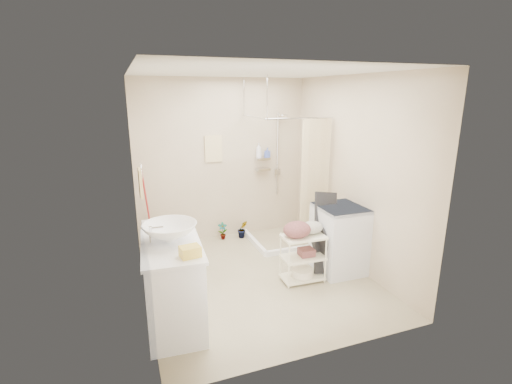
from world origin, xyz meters
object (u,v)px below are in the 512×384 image
vanity (174,285)px  washing_machine (340,239)px  toilet (169,244)px  laundry_rack (303,254)px

vanity → washing_machine: 2.35m
toilet → washing_machine: 2.36m
vanity → washing_machine: bearing=15.5°
vanity → toilet: 1.38m
washing_machine → laundry_rack: bearing=-170.0°
washing_machine → laundry_rack: washing_machine is taller
toilet → washing_machine: (2.18, -0.89, 0.12)m
washing_machine → toilet: bearing=158.9°
toilet → laundry_rack: 1.85m
toilet → washing_machine: size_ratio=0.74×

